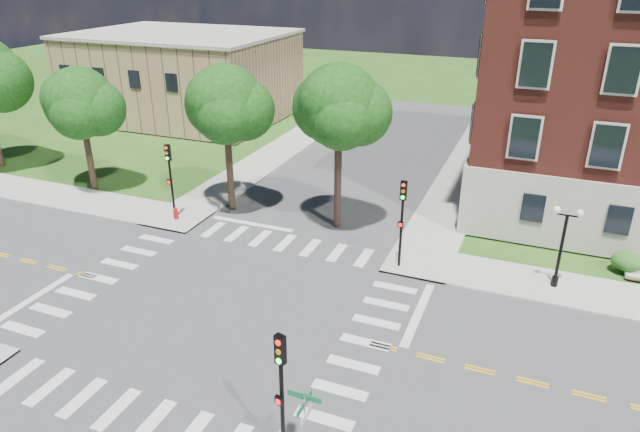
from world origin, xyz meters
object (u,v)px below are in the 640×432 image
at_px(traffic_signal_ne, 402,213).
at_px(traffic_signal_nw, 170,172).
at_px(twin_lamp_west, 562,243).
at_px(fire_hydrant, 176,213).
at_px(street_sign_pole, 305,418).
at_px(traffic_signal_se, 281,383).

relative_size(traffic_signal_ne, traffic_signal_nw, 1.00).
bearing_deg(twin_lamp_west, fire_hydrant, -179.35).
height_order(street_sign_pole, fire_hydrant, street_sign_pole).
distance_m(traffic_signal_se, traffic_signal_nw, 20.49).
bearing_deg(traffic_signal_nw, fire_hydrant, -14.34).
bearing_deg(fire_hydrant, traffic_signal_ne, -2.64).
bearing_deg(fire_hydrant, traffic_signal_nw, 165.66).
relative_size(traffic_signal_ne, fire_hydrant, 6.40).
xyz_separation_m(traffic_signal_se, twin_lamp_west, (7.91, 14.76, -0.66)).
bearing_deg(fire_hydrant, street_sign_pole, -44.13).
bearing_deg(traffic_signal_se, traffic_signal_nw, 134.80).
bearing_deg(street_sign_pole, traffic_signal_nw, 136.04).
relative_size(street_sign_pole, fire_hydrant, 4.13).
xyz_separation_m(traffic_signal_se, fire_hydrant, (-14.31, 14.51, -2.72)).
distance_m(traffic_signal_ne, street_sign_pole, 14.11).
distance_m(traffic_signal_ne, fire_hydrant, 14.79).
height_order(traffic_signal_se, traffic_signal_nw, same).
bearing_deg(traffic_signal_se, twin_lamp_west, 61.82).
distance_m(traffic_signal_ne, twin_lamp_west, 7.79).
distance_m(traffic_signal_ne, traffic_signal_nw, 14.66).
xyz_separation_m(traffic_signal_ne, fire_hydrant, (-14.52, 0.67, -2.72)).
xyz_separation_m(street_sign_pole, fire_hydrant, (-15.19, 14.74, -1.84)).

